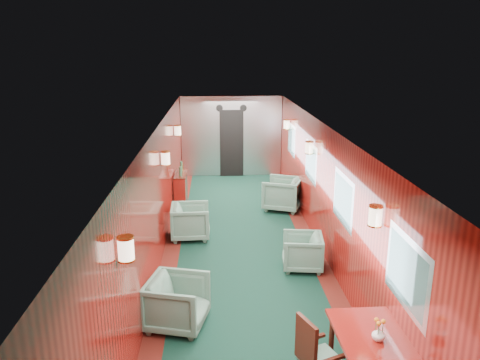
{
  "coord_description": "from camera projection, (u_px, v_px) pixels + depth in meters",
  "views": [
    {
      "loc": [
        -0.5,
        -7.85,
        3.72
      ],
      "look_at": [
        0.0,
        1.27,
        1.15
      ],
      "focal_mm": 35.0,
      "sensor_mm": 36.0,
      "label": 1
    }
  ],
  "objects": [
    {
      "name": "windows_right",
      "position": [
        325.0,
        178.0,
        8.5
      ],
      "size": [
        0.02,
        8.6,
        0.8
      ],
      "color": "silver",
      "rests_on": "ground"
    },
    {
      "name": "armchair_left_near",
      "position": [
        177.0,
        303.0,
        6.42
      ],
      "size": [
        0.95,
        0.93,
        0.71
      ],
      "primitive_type": "imported",
      "rotation": [
        0.0,
        0.0,
        1.32
      ],
      "color": "#1E483D",
      "rests_on": "ground"
    },
    {
      "name": "armchair_right_near",
      "position": [
        302.0,
        252.0,
        8.13
      ],
      "size": [
        0.76,
        0.75,
        0.62
      ],
      "primitive_type": "imported",
      "rotation": [
        0.0,
        0.0,
        -1.7
      ],
      "color": "#1E483D",
      "rests_on": "ground"
    },
    {
      "name": "armchair_right_far",
      "position": [
        282.0,
        194.0,
        11.13
      ],
      "size": [
        1.09,
        1.08,
        0.77
      ],
      "primitive_type": "imported",
      "rotation": [
        0.0,
        0.0,
        -1.94
      ],
      "color": "#1E483D",
      "rests_on": "ground"
    },
    {
      "name": "room",
      "position": [
        244.0,
        173.0,
        8.13
      ],
      "size": [
        12.0,
        12.1,
        2.4
      ],
      "color": "black",
      "rests_on": "ground"
    },
    {
      "name": "flower_vase",
      "position": [
        378.0,
        334.0,
        4.86
      ],
      "size": [
        0.18,
        0.18,
        0.14
      ],
      "primitive_type": "imported",
      "rotation": [
        0.0,
        0.0,
        -0.43
      ],
      "color": "silver",
      "rests_on": "dining_table"
    },
    {
      "name": "side_chair",
      "position": [
        314.0,
        353.0,
        5.09
      ],
      "size": [
        0.55,
        0.56,
        0.96
      ],
      "rotation": [
        0.0,
        0.0,
        0.39
      ],
      "color": "#1E483D",
      "rests_on": "ground"
    },
    {
      "name": "bulkhead",
      "position": [
        231.0,
        137.0,
        13.94
      ],
      "size": [
        2.98,
        0.17,
        2.39
      ],
      "color": "silver",
      "rests_on": "ground"
    },
    {
      "name": "dining_table",
      "position": [
        370.0,
        344.0,
        5.02
      ],
      "size": [
        0.75,
        1.06,
        0.79
      ],
      "rotation": [
        0.0,
        0.0,
        0.02
      ],
      "color": "maroon",
      "rests_on": "ground"
    },
    {
      "name": "armchair_left_far",
      "position": [
        191.0,
        221.0,
        9.45
      ],
      "size": [
        0.79,
        0.77,
        0.7
      ],
      "primitive_type": "imported",
      "rotation": [
        0.0,
        0.0,
        1.6
      ],
      "color": "#1E483D",
      "rests_on": "ground"
    },
    {
      "name": "wall_sconces",
      "position": [
        242.0,
        157.0,
        8.64
      ],
      "size": [
        2.97,
        7.97,
        0.25
      ],
      "color": "beige",
      "rests_on": "ground"
    },
    {
      "name": "credenza",
      "position": [
        181.0,
        189.0,
        11.36
      ],
      "size": [
        0.29,
        0.92,
        1.1
      ],
      "color": "maroon",
      "rests_on": "ground"
    }
  ]
}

